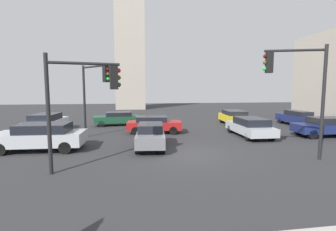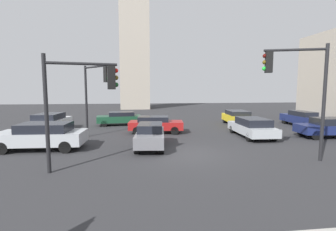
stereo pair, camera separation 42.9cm
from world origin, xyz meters
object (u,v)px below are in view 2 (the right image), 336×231
Objects in this scene: car_1 at (238,117)px; car_8 at (329,127)px; car_7 at (155,124)px; traffic_light_0 at (96,86)px; car_4 at (42,136)px; car_6 at (304,118)px; car_3 at (50,122)px; traffic_light_1 at (81,91)px; car_5 at (150,135)px; car_2 at (252,127)px; traffic_light_2 at (297,79)px; car_0 at (120,118)px.

car_1 is 7.72m from car_8.
traffic_light_0 is at bearing -148.80° from car_7.
car_4 is at bearing 7.64° from car_8.
car_4 reaches higher than car_6.
car_3 is 22.36m from car_6.
traffic_light_1 is 20.54m from car_6.
traffic_light_0 is at bearing -133.09° from car_4.
car_3 is 1.18× the size of car_5.
traffic_light_0 is 1.07× the size of car_2.
car_6 is (7.71, 10.02, -3.13)m from traffic_light_2.
car_1 is at bearing 27.92° from car_7.
car_1 is 1.12× the size of car_7.
car_4 reaches higher than car_2.
car_4 reaches higher than car_0.
car_7 is at bearing 71.67° from car_2.
car_3 is at bearing 103.89° from traffic_light_1.
car_3 reaches higher than car_6.
traffic_light_0 is 4.66m from car_4.
car_0 is at bearing 130.70° from traffic_light_0.
traffic_light_0 is at bearing 83.04° from traffic_light_1.
car_4 is (-12.90, 3.59, -3.08)m from traffic_light_2.
car_2 is 1.17× the size of car_5.
traffic_light_0 is 6.58m from traffic_light_1.
car_7 is (-8.10, -3.27, -0.03)m from car_1.
traffic_light_0 is 1.17× the size of car_0.
traffic_light_1 is 11.82m from car_3.
traffic_light_2 reaches higher than car_6.
traffic_light_2 reaches higher than car_2.
traffic_light_0 is 1.05× the size of car_6.
car_0 is at bearing -160.23° from car_5.
car_3 is at bearing 172.85° from car_7.
traffic_light_0 reaches higher than car_6.
traffic_light_0 is 1.25× the size of car_5.
car_5 is at bearing 116.95° from car_6.
car_3 is at bearing 19.48° from car_0.
traffic_light_0 is 1.05× the size of traffic_light_1.
car_6 reaches higher than car_1.
traffic_light_2 is at bearing 69.77° from car_5.
car_3 is at bearing 75.46° from car_2.
car_1 reaches higher than car_7.
car_6 is at bearing -56.95° from car_2.
car_4 is (-2.63, -2.60, -2.83)m from traffic_light_0.
car_5 is at bearing -126.58° from car_3.
car_3 is at bearing -80.73° from car_1.
car_0 is at bearing -109.64° from car_4.
traffic_light_2 is at bearing 175.58° from car_2.
car_8 is (4.01, -6.59, 0.01)m from car_1.
car_6 is at bearing -85.75° from car_3.
car_4 is (-3.68, -9.17, 0.12)m from car_0.
car_2 is 7.19m from car_7.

